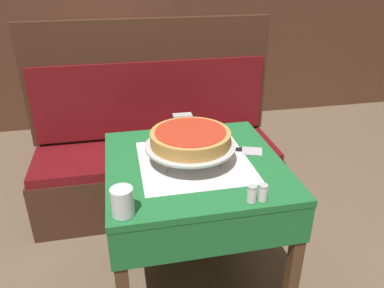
{
  "coord_description": "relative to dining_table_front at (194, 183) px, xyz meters",
  "views": [
    {
      "loc": [
        -0.31,
        -1.45,
        1.57
      ],
      "look_at": [
        -0.02,
        -0.03,
        0.85
      ],
      "focal_mm": 35.0,
      "sensor_mm": 36.0,
      "label": 1
    }
  ],
  "objects": [
    {
      "name": "pepper_shaker",
      "position": [
        0.19,
        -0.35,
        0.15
      ],
      "size": [
        0.04,
        0.04,
        0.07
      ],
      "color": "silver",
      "rests_on": "dining_table_front"
    },
    {
      "name": "water_glass_near",
      "position": [
        -0.33,
        -0.33,
        0.17
      ],
      "size": [
        0.08,
        0.08,
        0.11
      ],
      "color": "silver",
      "rests_on": "dining_table_front"
    },
    {
      "name": "salt_shaker",
      "position": [
        0.15,
        -0.35,
        0.15
      ],
      "size": [
        0.04,
        0.04,
        0.07
      ],
      "color": "silver",
      "rests_on": "dining_table_front"
    },
    {
      "name": "pizza_pan_stand",
      "position": [
        -0.02,
        -0.0,
        0.2
      ],
      "size": [
        0.4,
        0.4,
        0.09
      ],
      "color": "#ADADB2",
      "rests_on": "dining_table_front"
    },
    {
      "name": "dining_table_front",
      "position": [
        0.0,
        0.0,
        0.0
      ],
      "size": [
        0.79,
        0.79,
        0.75
      ],
      "color": "#1E6B33",
      "rests_on": "ground_plane"
    },
    {
      "name": "deep_dish_pizza",
      "position": [
        -0.02,
        -0.0,
        0.24
      ],
      "size": [
        0.35,
        0.35,
        0.06
      ],
      "color": "#C68E47",
      "rests_on": "pizza_pan_stand"
    },
    {
      "name": "back_wall_panel",
      "position": [
        0.0,
        2.34,
        0.57
      ],
      "size": [
        6.0,
        0.04,
        2.4
      ],
      "primitive_type": "cube",
      "color": "#4C2D1E",
      "rests_on": "ground_plane"
    },
    {
      "name": "booth_bench",
      "position": [
        -0.09,
        0.8,
        -0.29
      ],
      "size": [
        1.61,
        0.52,
        1.24
      ],
      "color": "#3D2316",
      "rests_on": "ground_plane"
    },
    {
      "name": "ground_plane",
      "position": [
        0.0,
        0.0,
        -0.63
      ],
      "size": [
        14.0,
        14.0,
        0.0
      ],
      "primitive_type": "plane",
      "color": "brown"
    },
    {
      "name": "dining_table_rear",
      "position": [
        -0.31,
        1.79,
        0.02
      ],
      "size": [
        0.74,
        0.74,
        0.75
      ],
      "color": "red",
      "rests_on": "ground_plane"
    },
    {
      "name": "condiment_caddy",
      "position": [
        -0.33,
        1.73,
        0.16
      ],
      "size": [
        0.14,
        0.14,
        0.18
      ],
      "color": "black",
      "rests_on": "dining_table_rear"
    },
    {
      "name": "pizza_server",
      "position": [
        0.22,
        0.06,
        0.12
      ],
      "size": [
        0.27,
        0.14,
        0.01
      ],
      "color": "#BCBCC1",
      "rests_on": "dining_table_front"
    },
    {
      "name": "napkin_holder",
      "position": [
        0.01,
        0.35,
        0.16
      ],
      "size": [
        0.1,
        0.05,
        0.09
      ],
      "color": "#B2B2B7",
      "rests_on": "dining_table_front"
    }
  ]
}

